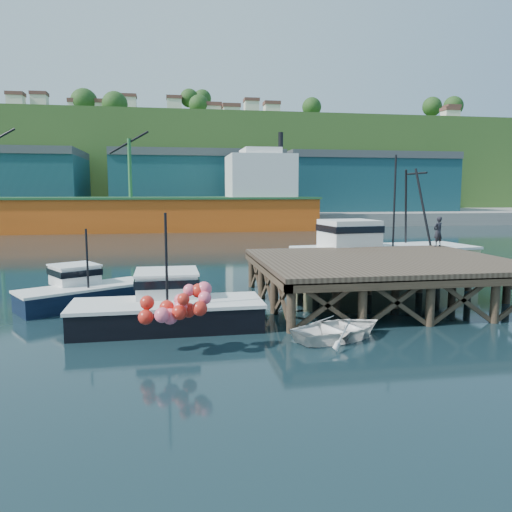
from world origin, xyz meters
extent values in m
plane|color=black|center=(0.00, 0.00, 0.00)|extent=(300.00, 300.00, 0.00)
cube|color=brown|center=(5.50, 0.00, 2.00)|extent=(12.00, 10.00, 0.25)
cube|color=#473828|center=(5.50, -4.85, 1.75)|extent=(12.00, 0.30, 0.35)
cylinder|color=#473828|center=(-0.20, -4.70, 0.80)|extent=(0.36, 0.36, 2.60)
cylinder|color=#473828|center=(-0.20, 4.70, 0.80)|extent=(0.36, 0.36, 2.60)
cylinder|color=#473828|center=(11.20, 4.70, 0.80)|extent=(0.36, 0.36, 2.60)
cube|color=gray|center=(0.00, 70.00, 1.00)|extent=(160.00, 40.00, 2.00)
cube|color=#184651|center=(0.00, 65.00, 6.50)|extent=(28.00, 16.00, 9.00)
cube|color=#184651|center=(30.00, 65.00, 6.50)|extent=(30.00, 16.00, 9.00)
cube|color=#E75815|center=(-12.00, 48.00, 2.20)|extent=(55.00, 9.50, 4.40)
cube|color=#26592D|center=(-12.00, 48.00, 4.50)|extent=(55.50, 10.00, 0.30)
cube|color=silver|center=(8.00, 48.00, 7.50)|extent=(9.00, 9.00, 6.00)
cube|color=silver|center=(8.00, 48.00, 10.80)|extent=(5.00, 7.00, 1.20)
cylinder|color=black|center=(11.00, 48.00, 12.50)|extent=(0.70, 0.70, 2.50)
cube|color=#2D511E|center=(0.00, 100.00, 11.00)|extent=(220.00, 50.00, 22.00)
cube|color=black|center=(-8.72, 1.19, 0.45)|extent=(6.03, 4.75, 0.90)
cube|color=silver|center=(-8.72, 1.19, 0.92)|extent=(6.15, 4.85, 0.12)
cube|color=silver|center=(-9.25, 2.08, 1.34)|extent=(2.58, 2.58, 0.90)
cube|color=black|center=(-9.25, 2.08, 1.54)|extent=(2.72, 2.72, 0.30)
cylinder|color=black|center=(-8.42, 0.70, 2.29)|extent=(0.10, 0.10, 2.79)
cube|color=black|center=(-4.84, -3.37, 0.50)|extent=(7.28, 2.76, 1.00)
cube|color=silver|center=(-4.84, -3.37, 1.03)|extent=(7.43, 2.82, 0.13)
cube|color=silver|center=(-4.85, -2.06, 1.51)|extent=(2.44, 2.44, 1.00)
cube|color=black|center=(-4.85, -2.06, 1.73)|extent=(2.57, 2.57, 0.33)
cylinder|color=black|center=(-4.83, -4.09, 2.79)|extent=(0.10, 0.10, 3.57)
sphere|color=#FF5D78|center=(-5.10, -6.49, 1.23)|extent=(0.47, 0.47, 0.47)
sphere|color=#FF5D78|center=(-4.09, -6.26, 1.45)|extent=(0.47, 0.47, 0.47)
sphere|color=red|center=(-4.54, -6.82, 1.67)|extent=(0.47, 0.47, 0.47)
cube|color=#EDE799|center=(8.58, 6.50, 0.91)|extent=(11.52, 5.16, 1.82)
cube|color=silver|center=(8.58, 6.50, 1.87)|extent=(11.75, 5.38, 0.15)
cube|color=silver|center=(6.05, 6.50, 2.73)|extent=(3.36, 3.18, 1.82)
cube|color=black|center=(6.05, 6.50, 3.14)|extent=(3.47, 3.29, 0.41)
cylinder|color=black|center=(9.08, 6.50, 4.56)|extent=(0.12, 0.12, 6.08)
imported|color=white|center=(1.37, -5.80, 0.39)|extent=(4.41, 3.77, 0.77)
imported|color=black|center=(10.90, 4.40, 3.01)|extent=(0.76, 0.62, 1.78)
camera|label=1|loc=(-4.63, -22.71, 5.32)|focal=35.00mm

